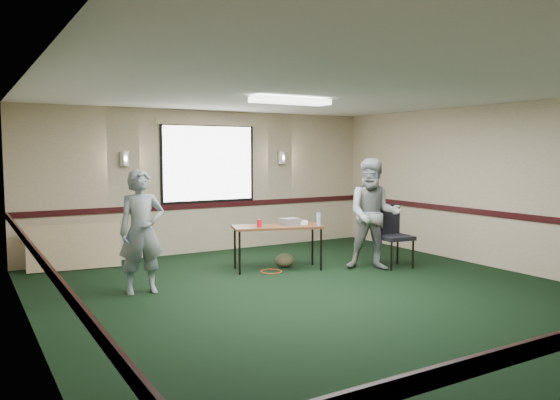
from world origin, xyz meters
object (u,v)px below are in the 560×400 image
folding_table (278,229)px  person_right (374,214)px  projector (290,221)px  person_left (142,232)px  conference_chair (391,230)px

folding_table → person_right: (1.34, -0.79, 0.24)m
folding_table → projector: size_ratio=4.94×
projector → person_left: (-2.57, -0.35, 0.06)m
projector → conference_chair: (1.54, -0.74, -0.17)m
projector → person_left: bearing=-175.7°
folding_table → projector: 0.26m
person_left → projector: bearing=11.3°
folding_table → person_right: person_right is taller
folding_table → conference_chair: (1.78, -0.74, -0.07)m
projector → person_right: (1.11, -0.78, 0.13)m
projector → person_right: 1.36m
projector → person_right: person_right is taller
folding_table → conference_chair: conference_chair is taller
projector → person_right: size_ratio=0.17×
projector → person_left: person_left is taller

